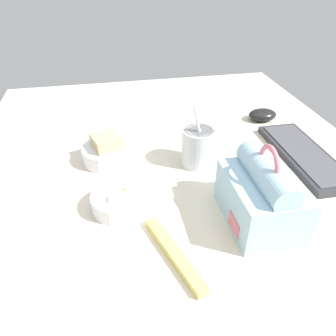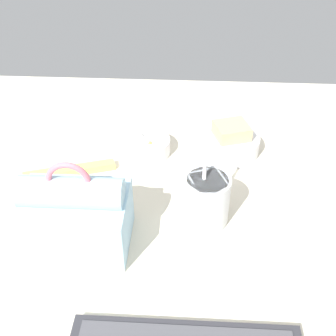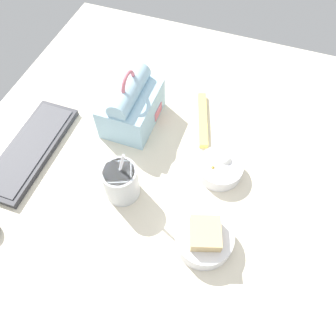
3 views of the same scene
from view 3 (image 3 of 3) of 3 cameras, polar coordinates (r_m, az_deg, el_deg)
The scene contains 7 objects.
desk_surface at distance 86.70cm, azimuth -3.17°, elevation -3.91°, with size 140.00×110.00×2.00cm.
keyboard at distance 98.84cm, azimuth -22.83°, elevation 3.02°, with size 33.63×12.01×2.10cm.
lunch_bag at distance 94.75cm, azimuth -6.41°, elevation 10.82°, with size 18.79×13.79×18.09cm.
soup_cup at distance 81.45cm, azimuth -8.21°, elevation -2.35°, with size 8.77×8.77×16.87cm.
bento_bowl_sandwich at distance 77.59cm, azimuth 6.31°, elevation -12.05°, with size 13.58×13.58×7.46cm.
bento_bowl_snacks at distance 87.50cm, azimuth 8.98°, elevation -0.03°, with size 12.02×12.02×5.17cm.
chopstick_case at distance 98.68cm, azimuth 6.07°, elevation 8.44°, with size 19.84×8.45×1.60cm.
Camera 3 is at (-37.04, -18.18, 77.25)cm, focal length 35.00 mm.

